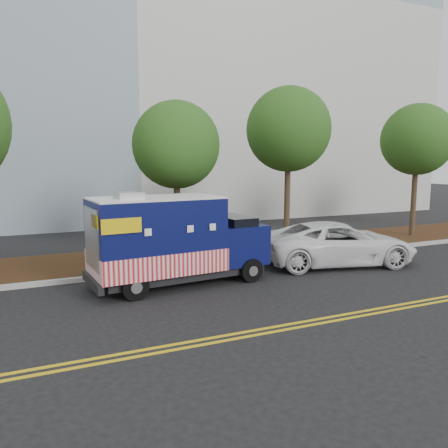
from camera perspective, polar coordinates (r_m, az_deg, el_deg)
name	(u,v)px	position (r m, az deg, el deg)	size (l,w,h in m)	color
ground	(171,284)	(13.90, -6.97, -7.76)	(120.00, 120.00, 0.00)	black
curb	(159,271)	(15.18, -8.54, -6.13)	(120.00, 0.18, 0.15)	#9E9E99
mulch_strip	(144,259)	(17.16, -10.42, -4.50)	(120.00, 4.00, 0.15)	#301F0D
centerline_near	(230,335)	(9.95, 0.82, -14.25)	(120.00, 0.10, 0.01)	gold
centerline_far	(235,339)	(9.74, 1.45, -14.76)	(120.00, 0.10, 0.01)	gold
office_building	(105,6)	(37.08, -15.26, 25.81)	(46.00, 20.00, 30.40)	silver
tree_b	(176,145)	(17.03, -6.25, 10.18)	(3.35, 3.35, 6.10)	#38281C
tree_c	(288,130)	(19.76, 8.42, 12.08)	(3.72, 3.72, 7.05)	#38281C
tree_d	(417,140)	(23.62, 23.93, 10.01)	(3.46, 3.46, 6.59)	#38281C
food_truck	(172,243)	(13.51, -6.84, -2.42)	(5.74, 2.57, 2.94)	black
white_car	(338,243)	(16.73, 14.65, -2.45)	(2.62, 5.69, 1.58)	white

